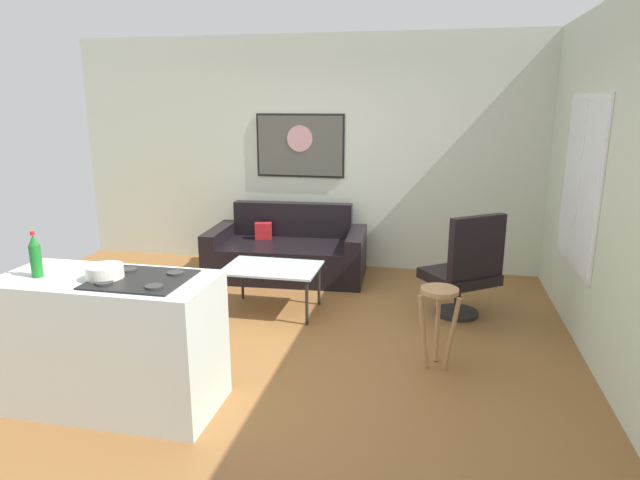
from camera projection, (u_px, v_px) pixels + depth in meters
ground at (268, 344)px, 4.73m from camera, size 6.40×6.40×0.04m
back_wall at (324, 154)px, 6.68m from camera, size 6.40×0.05×2.80m
right_wall at (607, 186)px, 4.14m from camera, size 0.05×6.40×2.80m
couch at (287, 253)px, 6.48m from camera, size 1.87×1.03×0.82m
coffee_table at (272, 270)px, 5.32m from camera, size 0.91×0.64×0.46m
armchair at (466, 269)px, 5.13m from camera, size 0.81×0.81×1.02m
bar_stool at (439, 308)px, 4.18m from camera, size 0.34×0.33×0.64m
kitchen_counter at (112, 342)px, 3.65m from camera, size 1.42×0.64×0.93m
soda_bottle at (35, 256)px, 3.52m from camera, size 0.07×0.07×0.30m
mixing_bowl at (105, 273)px, 3.49m from camera, size 0.23×0.23×0.09m
wall_painting at (300, 146)px, 6.68m from camera, size 1.10×0.03×0.77m
window at (581, 182)px, 4.73m from camera, size 0.03×1.24×1.50m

